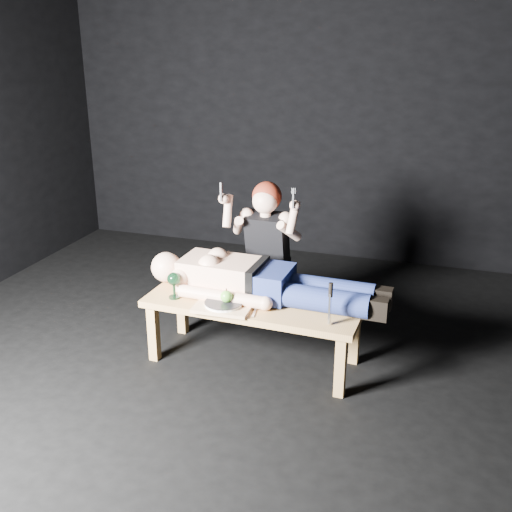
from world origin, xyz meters
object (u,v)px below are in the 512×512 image
Objects in this scene: kneeling_woman at (270,253)px; carving_knife at (330,304)px; table at (254,331)px; lying_man at (265,278)px; goblet at (174,285)px; serving_tray at (224,306)px.

kneeling_woman is 0.96m from carving_knife.
table is 0.96× the size of lying_man.
kneeling_woman is at bearing 97.83° from table.
lying_man is at bearing 152.91° from carving_knife.
goblet is 1.07m from carving_knife.
lying_man is 5.47× the size of carving_knife.
lying_man is at bearing 64.05° from table.
serving_tray is (-0.15, -0.16, 0.24)m from table.
table is 0.68m from carving_knife.
lying_man is 0.48m from kneeling_woman.
table is at bearing -115.95° from lying_man.
serving_tray is (-0.09, -0.73, -0.13)m from kneeling_woman.
table is 3.93× the size of serving_tray.
lying_man reaches higher than table.
kneeling_woman reaches higher than serving_tray.
table is 0.62m from goblet.
goblet is at bearing -122.53° from kneeling_woman.
carving_knife is (0.50, -0.28, -0.00)m from lying_man.
lying_man reaches higher than serving_tray.
lying_man is 8.27× the size of goblet.
carving_knife is at bearing -3.64° from goblet.
lying_man is at bearing 52.12° from serving_tray.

